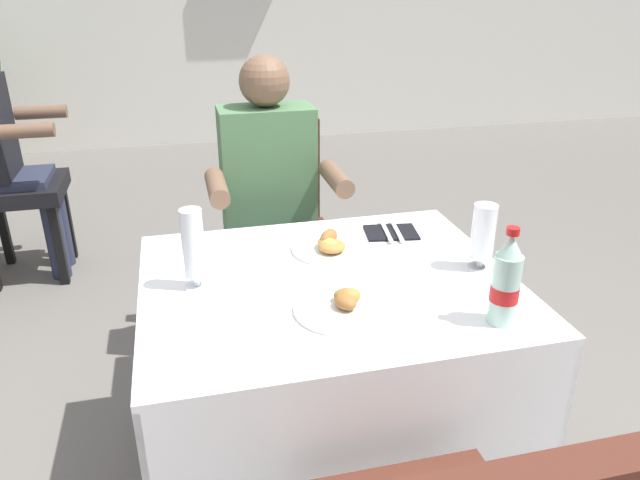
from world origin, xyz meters
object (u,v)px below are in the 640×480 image
Objects in this scene: seated_diner_far at (271,202)px; beer_glass_left at (194,249)px; chair_far_diner_seat at (279,227)px; plate_near_camera at (343,305)px; main_dining_table at (328,331)px; plate_far_diner at (330,246)px; background_patron at (2,149)px; napkin_cutlery_set at (391,232)px; cola_bottle_primary at (506,282)px; beer_glass_middle at (483,236)px.

seated_diner_far reaches higher than beer_glass_left.
plate_near_camera is at bearing -90.25° from chair_far_diner_seat.
plate_far_diner is (0.05, 0.18, 0.19)m from main_dining_table.
chair_far_diner_seat is 0.77× the size of background_patron.
plate_far_diner is at bearing 80.78° from plate_near_camera.
chair_far_diner_seat is 4.97× the size of napkin_cutlery_set.
cola_bottle_primary is 0.61m from napkin_cutlery_set.
beer_glass_left is (-0.32, -0.68, 0.14)m from seated_diner_far.
main_dining_table is 0.83× the size of seated_diner_far.
cola_bottle_primary is (0.31, -0.50, 0.09)m from plate_far_diner.
plate_far_diner is (0.10, -0.54, 0.04)m from seated_diner_far.
cola_bottle_primary is (0.36, -1.15, 0.29)m from chair_far_diner_seat.
beer_glass_middle is at bearing -62.39° from chair_far_diner_seat.
chair_far_diner_seat is 0.20m from seated_diner_far.
background_patron is (-1.25, 1.81, 0.15)m from main_dining_table.
main_dining_table is 0.53m from beer_glass_middle.
plate_near_camera is 1.02× the size of plate_far_diner.
main_dining_table is 0.56m from cola_bottle_primary.
chair_far_diner_seat is 3.79× the size of cola_bottle_primary.
chair_far_diner_seat is at bearing 65.02° from beer_glass_left.
main_dining_table is at bearing 138.42° from cola_bottle_primary.
chair_far_diner_seat is at bearing -38.07° from background_patron.
background_patron is at bearing 116.59° from beer_glass_left.
background_patron reaches higher than main_dining_table.
chair_far_diner_seat reaches higher than beer_glass_left.
napkin_cutlery_set is at bearing 20.42° from plate_far_diner.
napkin_cutlery_set is (0.29, 0.44, -0.01)m from plate_near_camera.
plate_near_camera is 2.34m from background_patron.
chair_far_diner_seat is 0.68m from plate_far_diner.
beer_glass_left is 0.90× the size of cola_bottle_primary.
background_patron reaches higher than beer_glass_middle.
main_dining_table is at bearing 88.52° from plate_near_camera.
beer_glass_middle is at bearing -47.29° from background_patron.
plate_near_camera is 0.43m from beer_glass_left.
seated_diner_far is 1.62m from background_patron.
seated_diner_far is (-0.05, -0.11, 0.16)m from chair_far_diner_seat.
background_patron is at bearing 134.96° from napkin_cutlery_set.
seated_diner_far is at bearing -112.89° from chair_far_diner_seat.
cola_bottle_primary is at bearing -82.81° from napkin_cutlery_set.
cola_bottle_primary reaches higher than napkin_cutlery_set.
beer_glass_left is at bearing -114.98° from chair_far_diner_seat.
beer_glass_left is at bearing -63.41° from background_patron.
cola_bottle_primary reaches higher than main_dining_table.
chair_far_diner_seat is at bearing 107.46° from cola_bottle_primary.
plate_near_camera reaches higher than main_dining_table.
cola_bottle_primary reaches higher than beer_glass_left.
beer_glass_left is at bearing -161.73° from plate_far_diner.
plate_far_diner is 1.07× the size of beer_glass_left.
beer_glass_left is 0.70m from napkin_cutlery_set.
main_dining_table is 4.09× the size of cola_bottle_primary.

